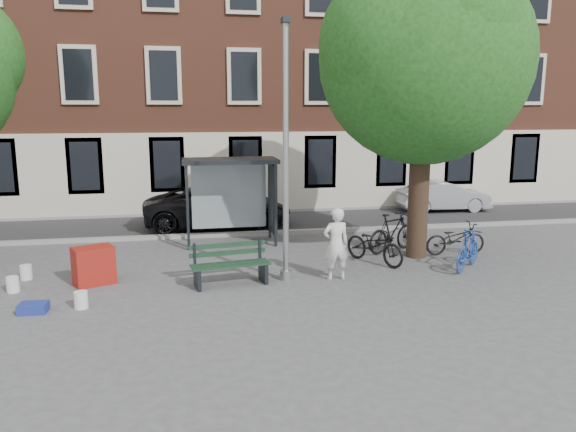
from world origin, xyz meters
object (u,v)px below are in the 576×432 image
Objects in this scene: bike_c at (375,245)px; car_silver at (444,196)px; painter at (336,244)px; bike_d at (392,232)px; red_stand at (94,265)px; car_dark at (218,207)px; bench at (230,266)px; notice_sign at (419,198)px; lamppost at (286,166)px; bike_b at (468,250)px; bike_a at (455,239)px; bus_shelter at (243,181)px.

car_silver reaches higher than bike_c.
painter is 0.93× the size of bike_d.
bike_d is at bearing -139.78° from painter.
car_silver is 14.58m from red_stand.
bike_c is 6.72m from car_dark.
red_stand is at bearing -11.43° from painter.
bench is 1.05× the size of notice_sign.
red_stand is (-4.54, 0.52, -2.33)m from lamppost.
notice_sign is at bearing 148.14° from car_silver.
car_dark is (-4.77, 4.41, 0.13)m from bike_d.
bike_d reaches higher than bench.
bike_c is at bearing 112.31° from bike_d.
lamppost is 5.32m from bike_b.
red_stand is (-9.35, 0.44, -0.06)m from bike_b.
car_silver is at bearing -79.82° from car_dark.
red_stand is (-7.16, -0.52, -0.06)m from bike_c.
car_silver is at bearing -64.77° from bike_d.
bike_c reaches higher than bike_a.
bike_a is at bearing -127.09° from car_dark.
bike_a is (5.18, 1.51, -2.32)m from lamppost.
bike_a is at bearing -20.04° from bike_c.
bike_d is at bearing 19.87° from bike_c.
car_dark reaches higher than bench.
notice_sign is (-0.28, 1.99, 0.85)m from bike_a.
bike_c is at bearing 144.73° from car_silver.
lamppost is 1.20× the size of car_dark.
lamppost is at bearing -168.21° from car_dark.
bike_c is at bearing 4.16° from red_stand.
notice_sign reaches higher than bike_a.
bike_a reaches higher than red_stand.
red_stand is (-12.50, -7.51, -0.16)m from car_silver.
bench is (-2.56, 0.07, -0.45)m from painter.
lamppost is 4.24m from bus_shelter.
painter reaches higher than bike_b.
bike_b is (3.61, 0.25, -0.38)m from painter.
car_silver is at bearing 31.00° from red_stand.
lamppost reaches higher than car_dark.
painter is 0.92× the size of bench.
bus_shelter is at bearing 36.56° from bike_d.
notice_sign is (1.38, 1.37, 0.74)m from bike_d.
lamppost is 2.25m from painter.
bench is at bearing 46.91° from bike_b.
car_silver is 4.10× the size of red_stand.
painter is 1.05× the size of bike_b.
red_stand is at bearing 160.16° from bench.
car_dark is (-6.43, 5.04, 0.25)m from bike_a.
bus_shelter is 4.66m from bike_c.
painter is 0.48× the size of car_silver.
bike_c is at bearing 21.77° from lamppost.
bike_b is at bearing 179.40° from painter.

